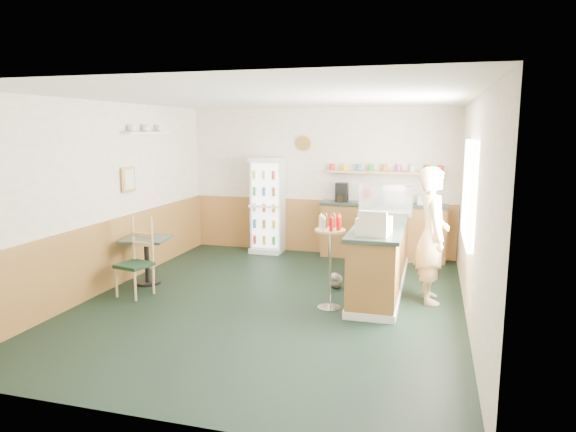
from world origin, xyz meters
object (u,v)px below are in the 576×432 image
(cash_register, at_px, (374,226))
(condiment_stand, at_px, (330,248))
(drinks_fridge, at_px, (268,205))
(shopkeeper, at_px, (432,235))
(cafe_table, at_px, (147,251))
(cafe_chair, at_px, (137,254))
(display_case, at_px, (386,200))

(cash_register, bearing_deg, condiment_stand, -172.61)
(drinks_fridge, relative_size, shopkeeper, 0.98)
(condiment_stand, bearing_deg, drinks_fridge, 121.99)
(cafe_table, distance_m, cafe_chair, 0.47)
(condiment_stand, bearing_deg, shopkeeper, 27.79)
(display_case, height_order, condiment_stand, display_case)
(drinks_fridge, relative_size, cafe_table, 2.37)
(cafe_table, xyz_separation_m, cafe_chair, (0.12, -0.45, 0.07))
(shopkeeper, xyz_separation_m, condiment_stand, (-1.25, -0.66, -0.11))
(drinks_fridge, bearing_deg, cafe_table, -113.95)
(shopkeeper, xyz_separation_m, cafe_table, (-4.10, -0.34, -0.41))
(condiment_stand, relative_size, cafe_chair, 1.11)
(cash_register, xyz_separation_m, condiment_stand, (-0.55, -0.01, -0.31))
(display_case, xyz_separation_m, shopkeeper, (0.70, -0.94, -0.32))
(drinks_fridge, xyz_separation_m, cash_register, (2.30, -2.79, 0.23))
(cash_register, height_order, shopkeeper, shopkeeper)
(drinks_fridge, bearing_deg, shopkeeper, -35.53)
(drinks_fridge, relative_size, display_case, 2.22)
(cash_register, distance_m, cafe_chair, 3.32)
(display_case, xyz_separation_m, cafe_chair, (-3.28, -1.72, -0.66))
(drinks_fridge, bearing_deg, condiment_stand, -58.01)
(cash_register, bearing_deg, shopkeeper, 49.09)
(display_case, relative_size, cafe_table, 1.07)
(shopkeeper, bearing_deg, display_case, 25.91)
(display_case, height_order, cafe_chair, display_case)
(drinks_fridge, height_order, shopkeeper, shopkeeper)
(drinks_fridge, bearing_deg, cafe_chair, -108.47)
(cash_register, bearing_deg, drinks_fridge, 135.78)
(drinks_fridge, relative_size, cash_register, 4.43)
(cafe_table, bearing_deg, display_case, 20.57)
(cafe_chair, bearing_deg, cash_register, 14.61)
(cash_register, relative_size, cafe_chair, 0.37)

